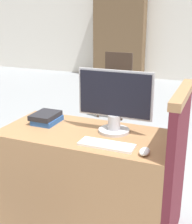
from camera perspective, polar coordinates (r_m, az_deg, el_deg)
wall_back at (r=7.52m, az=16.77°, el=16.00°), size 12.00×0.06×2.80m
desk at (r=2.35m, az=-1.77°, el=-12.28°), size 1.21×0.58×0.75m
carrel_divider at (r=2.14m, az=14.43°, el=-10.38°), size 0.07×0.65×1.11m
monitor at (r=2.13m, az=3.42°, el=1.94°), size 0.53×0.22×0.44m
keyboard at (r=1.97m, az=1.95°, el=-6.01°), size 0.35×0.13×0.02m
mouse at (r=1.88m, az=8.87°, el=-7.14°), size 0.06×0.10×0.04m
book_stack at (r=2.40m, az=-9.06°, el=-1.05°), size 0.18×0.23×0.07m
far_chair at (r=4.86m, az=3.67°, el=5.73°), size 0.44×0.44×0.96m
bookshelf_far at (r=7.64m, az=4.27°, el=13.66°), size 1.22×0.32×1.99m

